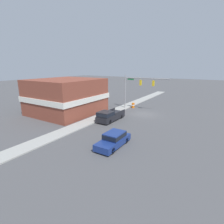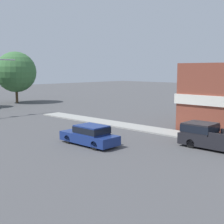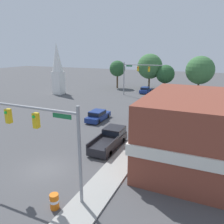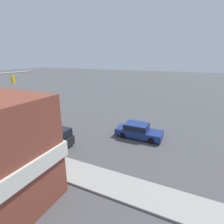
{
  "view_description": "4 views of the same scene",
  "coord_description": "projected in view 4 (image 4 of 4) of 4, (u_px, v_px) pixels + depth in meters",
  "views": [
    {
      "loc": [
        -11.5,
        29.55,
        8.67
      ],
      "look_at": [
        0.46,
        10.39,
        2.69
      ],
      "focal_mm": 28.0,
      "sensor_mm": 36.0,
      "label": 1
    },
    {
      "loc": [
        -18.24,
        -2.98,
        5.8
      ],
      "look_at": [
        -1.32,
        12.71,
        2.62
      ],
      "focal_mm": 50.0,
      "sensor_mm": 36.0,
      "label": 2
    },
    {
      "loc": [
        12.28,
        -13.2,
        10.09
      ],
      "look_at": [
        0.68,
        13.02,
        1.95
      ],
      "focal_mm": 35.0,
      "sensor_mm": 36.0,
      "label": 3
    },
    {
      "loc": [
        14.59,
        19.09,
        8.24
      ],
      "look_at": [
        -0.75,
        11.82,
        2.93
      ],
      "focal_mm": 28.0,
      "sensor_mm": 36.0,
      "label": 4
    }
  ],
  "objects": [
    {
      "name": "pickup_truck_parked",
      "position": [
        48.0,
        136.0,
        17.01
      ],
      "size": [
        2.13,
        5.75,
        1.79
      ],
      "color": "black",
      "rests_on": "ground"
    },
    {
      "name": "car_lead",
      "position": [
        138.0,
        130.0,
        18.65
      ],
      "size": [
        1.93,
        4.89,
        1.55
      ],
      "color": "black",
      "rests_on": "ground"
    },
    {
      "name": "ground_plane",
      "position": [
        28.0,
        123.0,
        22.85
      ],
      "size": [
        200.0,
        200.0,
        0.0
      ],
      "primitive_type": "plane",
      "color": "#4C4C4F"
    }
  ]
}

